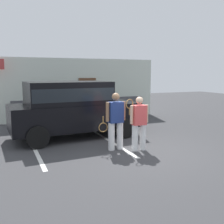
{
  "coord_description": "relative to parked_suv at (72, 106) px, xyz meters",
  "views": [
    {
      "loc": [
        -3.87,
        -6.96,
        2.36
      ],
      "look_at": [
        -0.4,
        1.2,
        1.05
      ],
      "focal_mm": 42.63,
      "sensor_mm": 36.0,
      "label": 1
    }
  ],
  "objects": [
    {
      "name": "parked_suv",
      "position": [
        0.0,
        0.0,
        0.0
      ],
      "size": [
        4.69,
        2.36,
        2.05
      ],
      "rotation": [
        0.0,
        0.0,
        0.05
      ],
      "color": "black",
      "rests_on": "ground_plane"
    },
    {
      "name": "parking_stripe_0",
      "position": [
        -1.5,
        -0.95,
        -1.14
      ],
      "size": [
        0.12,
        4.4,
        0.01
      ],
      "primitive_type": "cube",
      "color": "silver",
      "rests_on": "ground_plane"
    },
    {
      "name": "house_frontage",
      "position": [
        1.45,
        3.78,
        0.3
      ],
      "size": [
        8.14,
        0.4,
        3.08
      ],
      "color": "silver",
      "rests_on": "ground_plane"
    },
    {
      "name": "potted_plant_by_porch",
      "position": [
        3.66,
        2.54,
        -0.7
      ],
      "size": [
        0.6,
        0.6,
        0.8
      ],
      "color": "#9E5638",
      "rests_on": "ground_plane"
    },
    {
      "name": "ground_plane",
      "position": [
        1.45,
        -2.45,
        -1.15
      ],
      "size": [
        40.0,
        40.0,
        0.0
      ],
      "primitive_type": "plane",
      "color": "#38383A"
    },
    {
      "name": "tennis_player_woman",
      "position": [
        1.43,
        -2.45,
        -0.28
      ],
      "size": [
        0.76,
        0.26,
        1.65
      ],
      "rotation": [
        0.0,
        0.0,
        3.15
      ],
      "color": "white",
      "rests_on": "ground_plane"
    },
    {
      "name": "tennis_player_man",
      "position": [
        0.81,
        -2.09,
        -0.24
      ],
      "size": [
        0.91,
        0.29,
        1.76
      ],
      "rotation": [
        0.0,
        0.0,
        3.18
      ],
      "color": "white",
      "rests_on": "ground_plane"
    },
    {
      "name": "parking_stripe_1",
      "position": [
        1.05,
        -0.95,
        -1.14
      ],
      "size": [
        0.12,
        4.4,
        0.01
      ],
      "primitive_type": "cube",
      "color": "silver",
      "rests_on": "ground_plane"
    }
  ]
}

